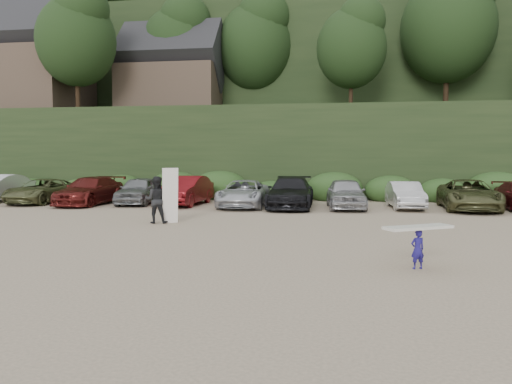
# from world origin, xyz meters

# --- Properties ---
(ground) EXTENTS (120.00, 120.00, 0.00)m
(ground) POSITION_xyz_m (0.00, 0.00, 0.00)
(ground) COLOR tan
(ground) RESTS_ON ground
(hillside_backdrop) EXTENTS (90.00, 41.50, 28.00)m
(hillside_backdrop) POSITION_xyz_m (-0.26, 35.93, 11.22)
(hillside_backdrop) COLOR black
(hillside_backdrop) RESTS_ON ground
(parked_cars) EXTENTS (39.63, 5.98, 1.64)m
(parked_cars) POSITION_xyz_m (-2.38, 9.94, 0.77)
(parked_cars) COLOR #99999D
(parked_cars) RESTS_ON ground
(child_surfer) EXTENTS (1.76, 1.30, 1.05)m
(child_surfer) POSITION_xyz_m (3.33, -4.12, 0.71)
(child_surfer) COLOR navy
(child_surfer) RESTS_ON ground
(adult_surfer) EXTENTS (1.42, 0.85, 2.25)m
(adult_surfer) POSITION_xyz_m (-5.74, 2.78, 0.97)
(adult_surfer) COLOR black
(adult_surfer) RESTS_ON ground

